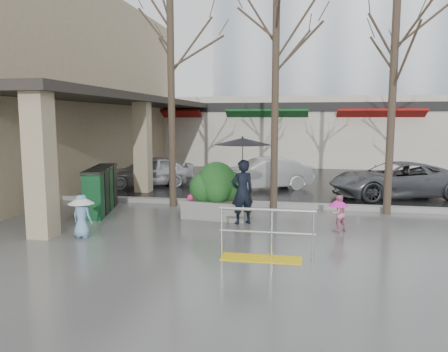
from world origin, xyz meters
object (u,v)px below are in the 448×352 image
(tree_midwest, at_px, (276,33))
(car_a, at_px, (148,171))
(handrail, at_px, (265,241))
(car_c, at_px, (395,180))
(tree_mideast, at_px, (395,43))
(planter, at_px, (217,191))
(child_blue, at_px, (82,211))
(car_b, at_px, (263,174))
(news_boxes, at_px, (101,190))
(tree_west, at_px, (171,42))
(woman, at_px, (242,168))
(child_pink, at_px, (338,210))

(tree_midwest, xyz_separation_m, car_a, (-5.40, 3.75, -4.60))
(handrail, distance_m, car_a, 10.20)
(car_a, bearing_deg, tree_midwest, 27.27)
(car_c, bearing_deg, tree_mideast, -32.24)
(handrail, bearing_deg, car_c, 63.18)
(planter, height_order, car_a, planter)
(handrail, xyz_separation_m, car_c, (3.89, 7.69, 0.25))
(child_blue, xyz_separation_m, planter, (2.71, 2.58, 0.14))
(tree_mideast, distance_m, car_c, 5.18)
(car_b, bearing_deg, tree_midwest, -18.37)
(news_boxes, xyz_separation_m, car_b, (4.34, 5.06, -0.04))
(tree_west, height_order, car_b, tree_west)
(handrail, xyz_separation_m, tree_midwest, (-0.16, 4.80, 4.86))
(woman, distance_m, car_c, 6.82)
(child_blue, bearing_deg, handrail, -179.61)
(child_pink, height_order, news_boxes, news_boxes)
(tree_midwest, bearing_deg, tree_west, -180.00)
(planter, distance_m, car_b, 5.21)
(woman, bearing_deg, planter, -66.37)
(tree_west, relative_size, car_b, 1.78)
(woman, xyz_separation_m, news_boxes, (-4.33, 0.65, -0.82))
(tree_midwest, distance_m, child_pink, 5.52)
(tree_midwest, height_order, tree_mideast, tree_midwest)
(tree_midwest, distance_m, car_c, 6.78)
(news_boxes, bearing_deg, tree_west, 21.57)
(tree_west, height_order, car_c, tree_west)
(tree_mideast, height_order, child_blue, tree_mideast)
(tree_west, distance_m, woman, 4.79)
(child_blue, bearing_deg, planter, -125.05)
(tree_west, bearing_deg, tree_midwest, 0.00)
(tree_midwest, height_order, car_c, tree_midwest)
(tree_midwest, xyz_separation_m, planter, (-1.49, -1.37, -4.48))
(child_pink, bearing_deg, car_c, -147.85)
(handrail, distance_m, tree_west, 7.52)
(tree_west, bearing_deg, child_blue, -104.21)
(tree_midwest, distance_m, car_b, 5.99)
(handrail, relative_size, car_c, 0.42)
(news_boxes, bearing_deg, car_a, 80.69)
(tree_midwest, height_order, news_boxes, tree_midwest)
(handrail, bearing_deg, child_pink, 57.73)
(news_boxes, relative_size, car_b, 0.64)
(woman, relative_size, child_pink, 2.56)
(tree_west, relative_size, child_blue, 6.62)
(child_pink, height_order, car_b, car_b)
(tree_mideast, bearing_deg, car_c, 75.48)
(news_boxes, relative_size, car_a, 0.67)
(child_pink, bearing_deg, handrail, 23.84)
(handrail, distance_m, car_b, 8.62)
(tree_west, height_order, child_blue, tree_west)
(tree_west, relative_size, car_a, 1.84)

